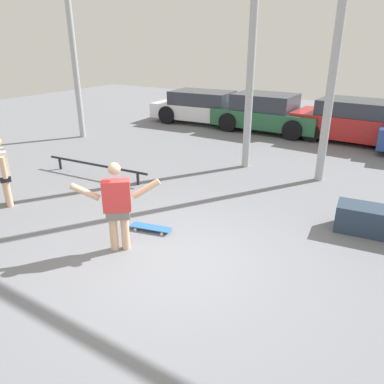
{
  "coord_description": "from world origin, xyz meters",
  "views": [
    {
      "loc": [
        2.95,
        -4.1,
        3.27
      ],
      "look_at": [
        -0.38,
        1.24,
        0.68
      ],
      "focal_mm": 35.0,
      "sensor_mm": 36.0,
      "label": 1
    }
  ],
  "objects_px": {
    "grind_rail": "(96,166)",
    "skateboarder": "(117,204)",
    "parked_car_white": "(205,107)",
    "bystander": "(3,170)",
    "parked_car_red": "(360,122)",
    "skateboard": "(151,227)",
    "parked_car_green": "(267,113)"
  },
  "relations": [
    {
      "from": "skateboarder",
      "to": "skateboard",
      "type": "distance_m",
      "value": 1.08
    },
    {
      "from": "grind_rail",
      "to": "skateboarder",
      "type": "bearing_deg",
      "value": -39.02
    },
    {
      "from": "skateboarder",
      "to": "parked_car_red",
      "type": "distance_m",
      "value": 9.8
    },
    {
      "from": "parked_car_white",
      "to": "bystander",
      "type": "bearing_deg",
      "value": -90.02
    },
    {
      "from": "grind_rail",
      "to": "parked_car_red",
      "type": "xyz_separation_m",
      "value": [
        5.0,
        7.21,
        0.4
      ]
    },
    {
      "from": "grind_rail",
      "to": "parked_car_red",
      "type": "relative_size",
      "value": 0.69
    },
    {
      "from": "bystander",
      "to": "parked_car_white",
      "type": "bearing_deg",
      "value": -60.02
    },
    {
      "from": "skateboarder",
      "to": "grind_rail",
      "type": "height_order",
      "value": "skateboarder"
    },
    {
      "from": "skateboard",
      "to": "grind_rail",
      "type": "xyz_separation_m",
      "value": [
        -2.96,
        1.59,
        0.21
      ]
    },
    {
      "from": "skateboarder",
      "to": "parked_car_red",
      "type": "height_order",
      "value": "skateboarder"
    },
    {
      "from": "bystander",
      "to": "parked_car_green",
      "type": "bearing_deg",
      "value": -76.37
    },
    {
      "from": "parked_car_green",
      "to": "bystander",
      "type": "xyz_separation_m",
      "value": [
        -2.05,
        -9.38,
        0.12
      ]
    },
    {
      "from": "skateboarder",
      "to": "parked_car_green",
      "type": "bearing_deg",
      "value": 56.91
    },
    {
      "from": "skateboarder",
      "to": "bystander",
      "type": "bearing_deg",
      "value": 138.01
    },
    {
      "from": "parked_car_red",
      "to": "bystander",
      "type": "height_order",
      "value": "bystander"
    },
    {
      "from": "parked_car_white",
      "to": "bystander",
      "type": "distance_m",
      "value": 9.41
    },
    {
      "from": "grind_rail",
      "to": "skateboard",
      "type": "bearing_deg",
      "value": -28.32
    },
    {
      "from": "skateboard",
      "to": "parked_car_green",
      "type": "bearing_deg",
      "value": 84.78
    },
    {
      "from": "parked_car_green",
      "to": "bystander",
      "type": "relative_size",
      "value": 2.72
    },
    {
      "from": "skateboarder",
      "to": "parked_car_white",
      "type": "height_order",
      "value": "skateboarder"
    },
    {
      "from": "grind_rail",
      "to": "parked_car_white",
      "type": "relative_size",
      "value": 0.69
    },
    {
      "from": "skateboarder",
      "to": "parked_car_red",
      "type": "bearing_deg",
      "value": 37.65
    },
    {
      "from": "parked_car_white",
      "to": "parked_car_green",
      "type": "xyz_separation_m",
      "value": [
        2.71,
        -0.01,
        0.03
      ]
    },
    {
      "from": "parked_car_white",
      "to": "parked_car_red",
      "type": "height_order",
      "value": "parked_car_red"
    },
    {
      "from": "grind_rail",
      "to": "parked_car_red",
      "type": "height_order",
      "value": "parked_car_red"
    },
    {
      "from": "parked_car_white",
      "to": "parked_car_red",
      "type": "distance_m",
      "value": 5.96
    },
    {
      "from": "parked_car_red",
      "to": "skateboarder",
      "type": "bearing_deg",
      "value": -99.44
    },
    {
      "from": "grind_rail",
      "to": "parked_car_white",
      "type": "xyz_separation_m",
      "value": [
        -0.96,
        7.13,
        0.36
      ]
    },
    {
      "from": "skateboarder",
      "to": "grind_rail",
      "type": "xyz_separation_m",
      "value": [
        -2.92,
        2.37,
        -0.55
      ]
    },
    {
      "from": "skateboarder",
      "to": "bystander",
      "type": "relative_size",
      "value": 1.03
    },
    {
      "from": "grind_rail",
      "to": "parked_car_green",
      "type": "relative_size",
      "value": 0.77
    },
    {
      "from": "skateboard",
      "to": "skateboarder",
      "type": "bearing_deg",
      "value": -105.76
    }
  ]
}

